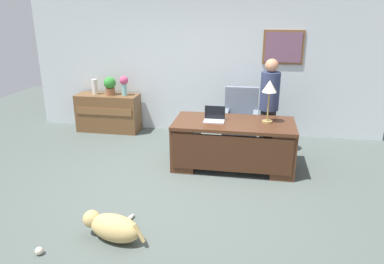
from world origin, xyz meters
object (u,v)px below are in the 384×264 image
Objects in this scene: desk_lamp at (269,89)px; potted_plant at (110,85)px; person_standing at (269,106)px; dog_lying at (112,227)px; dog_toy_bone at (130,218)px; desk at (233,143)px; laptop at (214,117)px; dog_toy_ball at (39,251)px; vase_empty at (95,87)px; vase_with_flowers at (124,83)px; armchair at (240,121)px; credenza at (109,113)px.

desk_lamp reaches higher than potted_plant.
potted_plant is (-3.11, 0.70, 0.11)m from person_standing.
desk_lamp is at bearing 53.13° from dog_lying.
desk_lamp is at bearing 48.79° from dog_toy_bone.
dog_lying is at bearing -118.75° from desk.
laptop is 3.08m from dog_toy_ball.
vase_empty is (-2.89, 1.40, 0.50)m from desk.
desk_lamp reaches higher than vase_empty.
person_standing is 3.19m from potted_plant.
person_standing reaches higher than vase_with_flowers.
laptop is 0.94m from desk_lamp.
potted_plant is at bearing 151.40° from desk.
vase_empty reaches higher than dog_toy_bone.
person_standing reaches higher than desk.
person_standing is at bearing 38.20° from laptop.
person_standing is 4.25× the size of vase_with_flowers.
desk_lamp is at bearing -62.85° from armchair.
laptop is at bearing -34.96° from vase_with_flowers.
desk is 4.83× the size of vase_with_flowers.
potted_plant is at bearing 111.35° from dog_lying.
laptop is 2.40m from vase_with_flowers.
vase_with_flowers is (-2.81, 0.70, 0.15)m from person_standing.
desk_lamp is at bearing -25.17° from vase_with_flowers.
dog_lying is 3.02m from desk_lamp.
vase_with_flowers is (-2.27, 1.40, 0.59)m from desk.
desk_lamp is at bearing 48.33° from dog_toy_ball.
desk_lamp is 3.66m from vase_empty.
dog_lying is 2.44m from laptop.
credenza is 6.76× the size of dog_toy_bone.
person_standing is 5.15× the size of laptop.
dog_lying is at bearing -111.78° from laptop.
desk_lamp is 3.08m from vase_with_flowers.
person_standing is at bearing -27.97° from armchair.
armchair reaches higher than desk.
dog_toy_ball is at bearing -78.46° from credenza.
desk_lamp is at bearing 4.70° from laptop.
armchair is 3.54× the size of vase_empty.
credenza is 4.03m from dog_toy_ball.
desk is at bearing 54.07° from dog_toy_ball.
vase_empty reaches higher than laptop.
dog_toy_ball is at bearing -125.93° from desk.
dog_toy_bone is at bearing -131.21° from desk_lamp.
vase_with_flowers is (-2.77, 1.30, -0.27)m from desk_lamp.
vase_empty is at bearing 152.05° from laptop.
potted_plant is at bearing 157.01° from desk_lamp.
dog_lying is (1.46, -3.55, -0.23)m from credenza.
potted_plant reaches higher than dog_toy_bone.
desk reaches higher than dog_toy_ball.
dog_lying is 1.18× the size of desk_lamp.
desk is 1.74× the size of armchair.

